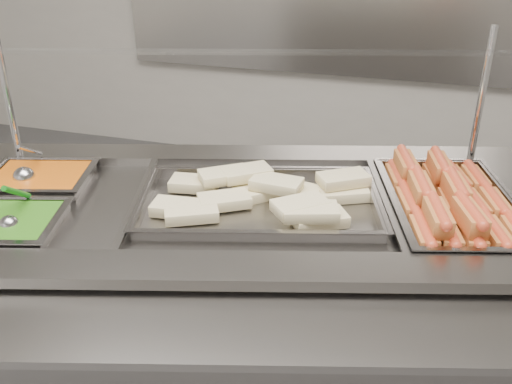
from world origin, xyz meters
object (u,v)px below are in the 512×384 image
(steam_counter, at_px, (241,320))
(sneeze_guard, at_px, (241,57))
(pan_wraps, at_px, (259,207))
(pan_hotdogs, at_px, (450,213))
(serving_spoon, at_px, (11,219))
(ladle, at_px, (25,176))

(steam_counter, bearing_deg, sneeze_guard, 105.49)
(sneeze_guard, height_order, pan_wraps, sneeze_guard)
(pan_hotdogs, distance_m, serving_spoon, 1.13)
(steam_counter, relative_size, serving_spoon, 11.59)
(steam_counter, relative_size, pan_wraps, 2.67)
(sneeze_guard, relative_size, serving_spoon, 9.51)
(steam_counter, xyz_separation_m, serving_spoon, (-0.50, -0.28, 0.42))
(ladle, distance_m, serving_spoon, 0.26)
(sneeze_guard, relative_size, ladle, 8.69)
(pan_hotdogs, distance_m, pan_wraps, 0.51)
(steam_counter, bearing_deg, ladle, -175.31)
(steam_counter, xyz_separation_m, pan_hotdogs, (0.55, 0.15, 0.37))
(ladle, relative_size, serving_spoon, 1.09)
(steam_counter, xyz_separation_m, ladle, (-0.63, -0.05, 0.42))
(ladle, bearing_deg, steam_counter, 4.69)
(ladle, bearing_deg, serving_spoon, -60.50)
(pan_wraps, height_order, serving_spoon, serving_spoon)
(sneeze_guard, distance_m, serving_spoon, 0.73)
(pan_hotdogs, relative_size, serving_spoon, 3.54)
(pan_wraps, relative_size, serving_spoon, 4.35)
(steam_counter, distance_m, sneeze_guard, 0.76)
(steam_counter, relative_size, ladle, 10.59)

